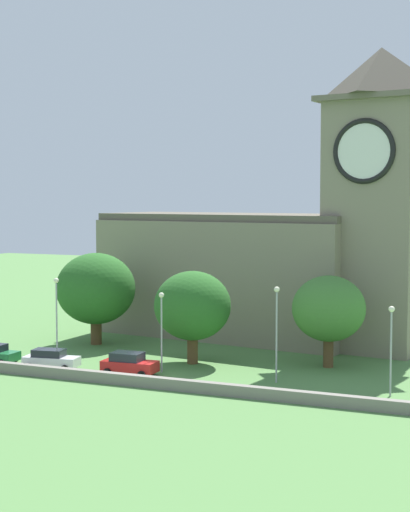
% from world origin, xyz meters
% --- Properties ---
extents(ground_plane, '(200.00, 200.00, 0.00)m').
position_xyz_m(ground_plane, '(0.00, 15.00, 0.00)').
color(ground_plane, '#517F42').
extents(church, '(34.61, 14.62, 27.70)m').
position_xyz_m(church, '(4.07, 21.00, 8.98)').
color(church, gray).
rests_on(church, ground).
extents(quay_barrier, '(49.18, 0.70, 0.85)m').
position_xyz_m(quay_barrier, '(0.00, -2.76, 0.43)').
color(quay_barrier, gray).
rests_on(quay_barrier, ground).
extents(car_white, '(4.78, 2.68, 1.66)m').
position_xyz_m(car_white, '(-8.63, -0.15, 0.84)').
color(car_white, silver).
rests_on(car_white, ground).
extents(car_red, '(4.47, 2.44, 1.85)m').
position_xyz_m(car_red, '(-1.56, 0.33, 0.93)').
color(car_red, red).
rests_on(car_red, ground).
extents(streetlamp_west_mid, '(0.44, 0.44, 7.33)m').
position_xyz_m(streetlamp_west_mid, '(-9.41, 1.92, 4.86)').
color(streetlamp_west_mid, '#9EA0A5').
rests_on(streetlamp_west_mid, ground).
extents(streetlamp_central, '(0.44, 0.44, 6.50)m').
position_xyz_m(streetlamp_central, '(0.25, 2.46, 4.39)').
color(streetlamp_central, '#9EA0A5').
rests_on(streetlamp_central, ground).
extents(streetlamp_east_mid, '(0.44, 0.44, 7.37)m').
position_xyz_m(streetlamp_east_mid, '(9.94, 2.67, 4.89)').
color(streetlamp_east_mid, '#9EA0A5').
rests_on(streetlamp_east_mid, ground).
extents(streetlamp_east_end, '(0.44, 0.44, 6.46)m').
position_xyz_m(streetlamp_east_end, '(18.79, 1.81, 4.36)').
color(streetlamp_east_end, '#9EA0A5').
rests_on(streetlamp_east_end, ground).
extents(tree_riverside_west, '(6.10, 6.10, 7.67)m').
position_xyz_m(tree_riverside_west, '(12.03, 9.87, 4.89)').
color(tree_riverside_west, brown).
rests_on(tree_riverside_west, ground).
extents(tree_by_tower, '(7.59, 7.59, 8.81)m').
position_xyz_m(tree_by_tower, '(-11.32, 11.42, 5.36)').
color(tree_by_tower, brown).
rests_on(tree_by_tower, ground).
extents(tree_churchyard, '(6.53, 6.53, 7.91)m').
position_xyz_m(tree_churchyard, '(1.06, 6.68, 4.94)').
color(tree_churchyard, brown).
rests_on(tree_churchyard, ground).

